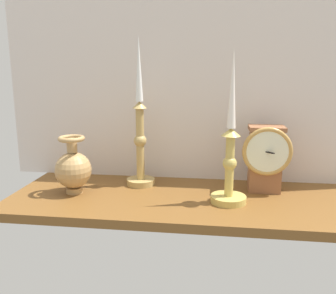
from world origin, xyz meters
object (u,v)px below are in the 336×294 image
mantel_clock (266,157)px  candlestick_tall_left (230,157)px  brass_vase_bulbous (73,168)px  candlestick_tall_center (140,137)px

mantel_clock → candlestick_tall_left: 14.69cm
brass_vase_bulbous → candlestick_tall_left: bearing=-2.3°
candlestick_tall_left → candlestick_tall_center: size_ratio=0.91×
mantel_clock → candlestick_tall_left: bearing=-135.6°
candlestick_tall_center → brass_vase_bulbous: candlestick_tall_center is taller
mantel_clock → candlestick_tall_center: (-36.57, 1.44, 4.51)cm
candlestick_tall_left → brass_vase_bulbous: 43.81cm
mantel_clock → candlestick_tall_left: size_ratio=0.48×
brass_vase_bulbous → mantel_clock: bearing=8.9°
mantel_clock → candlestick_tall_center: candlestick_tall_center is taller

